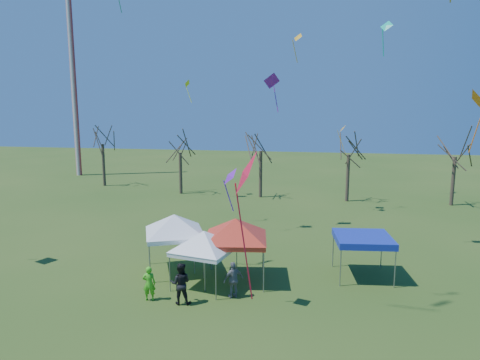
% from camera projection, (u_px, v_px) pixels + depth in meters
% --- Properties ---
extents(ground, '(140.00, 140.00, 0.00)m').
position_uv_depth(ground, '(237.00, 311.00, 18.76)').
color(ground, '#2C4D19').
rests_on(ground, ground).
extents(radio_mast, '(0.70, 0.70, 25.00)m').
position_uv_depth(radio_mast, '(73.00, 79.00, 54.72)').
color(radio_mast, silver).
rests_on(radio_mast, ground).
extents(tree_0, '(3.83, 3.83, 8.44)m').
position_uv_depth(tree_0, '(102.00, 129.00, 48.01)').
color(tree_0, '#3D2D21').
rests_on(tree_0, ground).
extents(tree_1, '(3.42, 3.42, 7.54)m').
position_uv_depth(tree_1, '(180.00, 138.00, 43.64)').
color(tree_1, '#3D2D21').
rests_on(tree_1, ground).
extents(tree_2, '(3.71, 3.71, 8.18)m').
position_uv_depth(tree_2, '(261.00, 134.00, 41.77)').
color(tree_2, '#3D2D21').
rests_on(tree_2, ground).
extents(tree_3, '(3.59, 3.59, 7.91)m').
position_uv_depth(tree_3, '(349.00, 138.00, 39.96)').
color(tree_3, '#3D2D21').
rests_on(tree_3, ground).
extents(tree_4, '(3.58, 3.58, 7.89)m').
position_uv_depth(tree_4, '(457.00, 139.00, 38.22)').
color(tree_4, '#3D2D21').
rests_on(tree_4, ground).
extents(tent_white_west, '(3.88, 3.88, 3.67)m').
position_uv_depth(tent_white_west, '(174.00, 218.00, 22.95)').
color(tent_white_west, gray).
rests_on(tent_white_west, ground).
extents(tent_white_mid, '(3.66, 3.66, 3.30)m').
position_uv_depth(tent_white_mid, '(204.00, 235.00, 21.02)').
color(tent_white_mid, gray).
rests_on(tent_white_mid, ground).
extents(tent_red, '(4.27, 4.27, 3.80)m').
position_uv_depth(tent_red, '(236.00, 223.00, 21.67)').
color(tent_red, gray).
rests_on(tent_red, ground).
extents(tent_blue, '(3.14, 3.14, 2.24)m').
position_uv_depth(tent_blue, '(363.00, 239.00, 22.29)').
color(tent_blue, gray).
rests_on(tent_blue, ground).
extents(person_green, '(0.67, 0.52, 1.63)m').
position_uv_depth(person_green, '(149.00, 283.00, 19.73)').
color(person_green, '#45C51F').
rests_on(person_green, ground).
extents(person_grey, '(1.06, 0.97, 1.73)m').
position_uv_depth(person_grey, '(233.00, 280.00, 20.01)').
color(person_grey, slate).
rests_on(person_grey, ground).
extents(person_dark, '(1.03, 0.86, 1.92)m').
position_uv_depth(person_dark, '(181.00, 283.00, 19.36)').
color(person_dark, black).
rests_on(person_dark, ground).
extents(kite_19, '(1.07, 1.05, 2.33)m').
position_uv_depth(kite_19, '(298.00, 38.00, 34.17)').
color(kite_19, gold).
rests_on(kite_19, ground).
extents(kite_17, '(0.64, 1.08, 3.20)m').
position_uv_depth(kite_17, '(477.00, 99.00, 21.20)').
color(kite_17, '#D8660B').
rests_on(kite_17, ground).
extents(kite_1, '(0.95, 1.06, 1.95)m').
position_uv_depth(kite_1, '(230.00, 177.00, 17.96)').
color(kite_1, purple).
rests_on(kite_1, ground).
extents(kite_18, '(0.96, 0.88, 2.05)m').
position_uv_depth(kite_18, '(386.00, 27.00, 24.70)').
color(kite_18, '#0CC19A').
rests_on(kite_18, ground).
extents(kite_13, '(0.69, 0.95, 2.24)m').
position_uv_depth(kite_13, '(187.00, 84.00, 41.19)').
color(kite_13, '#F4FF1A').
rests_on(kite_13, ground).
extents(kite_22, '(0.81, 0.79, 2.54)m').
position_uv_depth(kite_22, '(342.00, 130.00, 35.36)').
color(kite_22, gold).
rests_on(kite_22, ground).
extents(kite_11, '(1.50, 1.35, 2.79)m').
position_uv_depth(kite_11, '(272.00, 81.00, 30.10)').
color(kite_11, purple).
rests_on(kite_11, ground).
extents(kite_5, '(0.97, 1.45, 4.34)m').
position_uv_depth(kite_5, '(244.00, 174.00, 11.42)').
color(kite_5, red).
rests_on(kite_5, ground).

